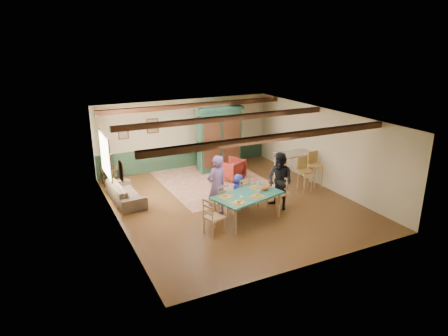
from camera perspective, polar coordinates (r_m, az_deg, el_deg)
name	(u,v)px	position (r m, az deg, el deg)	size (l,w,h in m)	color
floor	(232,202)	(12.61, 1.17, -4.92)	(8.00, 8.00, 0.00)	#4C2C15
wall_back	(185,134)	(15.67, -5.53, 4.87)	(7.00, 0.02, 2.70)	beige
wall_left	(116,179)	(11.06, -15.13, -1.47)	(0.02, 8.00, 2.70)	beige
wall_right	(324,148)	(14.03, 14.04, 2.80)	(0.02, 8.00, 2.70)	beige
ceiling	(233,118)	(11.80, 1.26, 7.21)	(7.00, 8.00, 0.02)	beige
wainscot_back	(186,156)	(15.89, -5.41, 1.70)	(6.95, 0.03, 0.90)	#1B3322
ceiling_beam_front	(276,138)	(9.89, 7.40, 4.33)	(6.95, 0.16, 0.16)	black
ceiling_beam_mid	(227,118)	(12.17, 0.38, 7.13)	(6.95, 0.16, 0.16)	black
ceiling_beam_back	(194,105)	(14.51, -4.26, 8.90)	(6.95, 0.16, 0.16)	black
window_left	(105,155)	(12.60, -16.64, 1.77)	(0.06, 1.60, 1.30)	white
picture_left_wall	(121,171)	(10.37, -14.48, -0.38)	(0.04, 0.42, 0.52)	#9B9271
picture_back_a	(153,126)	(15.15, -10.16, 5.94)	(0.45, 0.04, 0.55)	#9B9271
picture_back_b	(123,133)	(14.93, -14.19, 4.90)	(0.38, 0.04, 0.48)	#9B9271
dining_table	(247,208)	(11.27, 3.37, -5.67)	(1.90, 1.05, 0.79)	#216A57
dining_chair_far_left	(219,200)	(11.49, -0.77, -4.59)	(0.44, 0.46, 1.00)	#A57C52
dining_chair_far_right	(240,193)	(12.01, 2.33, -3.57)	(0.44, 0.46, 1.00)	#A57C52
dining_chair_end_left	(214,216)	(10.50, -1.44, -6.90)	(0.44, 0.46, 1.00)	#A57C52
dining_chair_end_right	(277,194)	(12.04, 7.56, -3.65)	(0.44, 0.46, 1.00)	#A57C52
person_man	(217,186)	(11.40, -1.05, -2.57)	(0.66, 0.43, 1.82)	#7B5A9A
person_woman	(280,181)	(11.98, 7.97, -1.89)	(0.84, 0.66, 1.74)	black
person_child	(238,191)	(12.05, 2.06, -3.33)	(0.52, 0.34, 1.06)	#2A35AB
cat	(265,188)	(11.40, 5.89, -2.80)	(0.38, 0.15, 0.19)	orange
place_setting_near_left	(239,201)	(10.55, 2.13, -4.72)	(0.42, 0.32, 0.11)	gold
place_setting_near_center	(257,195)	(10.99, 4.76, -3.80)	(0.42, 0.32, 0.11)	gold
place_setting_far_left	(226,195)	(10.92, 0.25, -3.90)	(0.42, 0.32, 0.11)	gold
place_setting_far_right	(256,185)	(11.65, 4.58, -2.49)	(0.42, 0.32, 0.11)	gold
area_rug	(215,182)	(14.31, -1.33, -1.99)	(3.52, 4.18, 0.01)	beige
armoire	(219,139)	(15.26, -0.73, 4.19)	(1.76, 0.71, 2.49)	#133024
armchair	(231,169)	(14.47, 1.00, -0.21)	(0.80, 0.82, 0.75)	#531110
sofa	(126,193)	(12.96, -13.87, -3.43)	(1.99, 0.78, 0.58)	#43362A
end_table	(109,177)	(14.49, -16.08, -1.26)	(0.48, 0.48, 0.59)	black
table_lamp	(108,162)	(14.31, -16.28, 0.88)	(0.30, 0.30, 0.54)	#CEBC85
counter_table	(293,168)	(14.35, 9.89, 0.06)	(1.31, 0.76, 1.09)	#B4A48C
bar_stool_left	(305,175)	(13.46, 11.50, -1.03)	(0.42, 0.47, 1.20)	#B38C45
bar_stool_right	(316,170)	(14.07, 12.97, -0.22)	(0.43, 0.48, 1.22)	#B38C45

